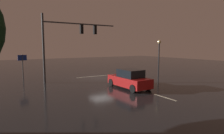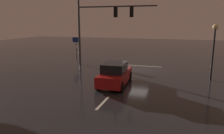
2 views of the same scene
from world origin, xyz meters
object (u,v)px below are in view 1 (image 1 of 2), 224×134
(car_approaching, at_px, (129,79))
(route_sign, at_px, (22,62))
(traffic_signal_assembly, at_px, (69,36))
(street_lamp_left_kerb, at_px, (159,51))

(car_approaching, xyz_separation_m, route_sign, (7.71, -9.09, 1.25))
(traffic_signal_assembly, xyz_separation_m, car_approaching, (-3.36, 6.47, -4.01))
(street_lamp_left_kerb, height_order, route_sign, street_lamp_left_kerb)
(traffic_signal_assembly, height_order, street_lamp_left_kerb, traffic_signal_assembly)
(traffic_signal_assembly, relative_size, street_lamp_left_kerb, 1.85)
(traffic_signal_assembly, bearing_deg, street_lamp_left_kerb, 164.16)
(traffic_signal_assembly, xyz_separation_m, route_sign, (4.35, -2.62, -2.76))
(traffic_signal_assembly, bearing_deg, car_approaching, 117.42)
(traffic_signal_assembly, relative_size, car_approaching, 1.88)
(traffic_signal_assembly, xyz_separation_m, street_lamp_left_kerb, (-10.43, 2.96, -1.62))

